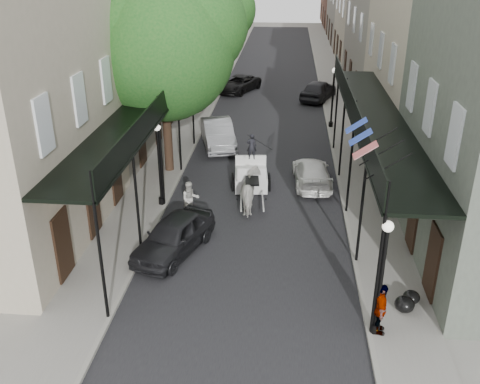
% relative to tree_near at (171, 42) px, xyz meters
% --- Properties ---
extents(ground, '(140.00, 140.00, 0.00)m').
position_rel_tree_near_xyz_m(ground, '(4.20, -10.18, -6.49)').
color(ground, gray).
rests_on(ground, ground).
extents(road, '(8.00, 90.00, 0.01)m').
position_rel_tree_near_xyz_m(road, '(4.20, 9.82, -6.48)').
color(road, black).
rests_on(road, ground).
extents(sidewalk_left, '(2.20, 90.00, 0.12)m').
position_rel_tree_near_xyz_m(sidewalk_left, '(-0.80, 9.82, -6.43)').
color(sidewalk_left, gray).
rests_on(sidewalk_left, ground).
extents(sidewalk_right, '(2.20, 90.00, 0.12)m').
position_rel_tree_near_xyz_m(sidewalk_right, '(9.20, 9.82, -6.43)').
color(sidewalk_right, gray).
rests_on(sidewalk_right, ground).
extents(building_row_left, '(5.00, 80.00, 10.50)m').
position_rel_tree_near_xyz_m(building_row_left, '(-4.40, 19.82, -1.24)').
color(building_row_left, '#AEA18B').
rests_on(building_row_left, ground).
extents(building_row_right, '(5.00, 80.00, 10.50)m').
position_rel_tree_near_xyz_m(building_row_right, '(12.80, 19.82, -1.24)').
color(building_row_right, slate).
rests_on(building_row_right, ground).
extents(gallery_left, '(2.20, 18.05, 4.88)m').
position_rel_tree_near_xyz_m(gallery_left, '(-0.59, -3.20, -2.44)').
color(gallery_left, black).
rests_on(gallery_left, sidewalk_left).
extents(gallery_right, '(2.20, 18.05, 4.88)m').
position_rel_tree_near_xyz_m(gallery_right, '(8.99, -3.20, -2.44)').
color(gallery_right, black).
rests_on(gallery_right, sidewalk_right).
extents(tree_near, '(7.31, 6.80, 9.63)m').
position_rel_tree_near_xyz_m(tree_near, '(0.00, 0.00, 0.00)').
color(tree_near, '#382619').
rests_on(tree_near, sidewalk_left).
extents(tree_far, '(6.45, 6.00, 8.61)m').
position_rel_tree_near_xyz_m(tree_far, '(-0.05, 14.00, -0.65)').
color(tree_far, '#382619').
rests_on(tree_far, sidewalk_left).
extents(lamppost_right_near, '(0.32, 0.32, 3.71)m').
position_rel_tree_near_xyz_m(lamppost_right_near, '(8.30, -12.18, -4.44)').
color(lamppost_right_near, black).
rests_on(lamppost_right_near, sidewalk_right).
extents(lamppost_left, '(0.32, 0.32, 3.71)m').
position_rel_tree_near_xyz_m(lamppost_left, '(0.10, -4.18, -4.44)').
color(lamppost_left, black).
rests_on(lamppost_left, sidewalk_left).
extents(lamppost_right_far, '(0.32, 0.32, 3.71)m').
position_rel_tree_near_xyz_m(lamppost_right_far, '(8.30, 7.82, -4.44)').
color(lamppost_right_far, black).
rests_on(lamppost_right_far, sidewalk_right).
extents(horse, '(1.13, 2.16, 1.76)m').
position_rel_tree_near_xyz_m(horse, '(4.11, -4.18, -5.61)').
color(horse, beige).
rests_on(horse, ground).
extents(carriage, '(1.96, 2.71, 2.94)m').
position_rel_tree_near_xyz_m(carriage, '(3.87, -1.45, -5.35)').
color(carriage, black).
rests_on(carriage, ground).
extents(pedestrian_walking, '(0.94, 0.85, 1.58)m').
position_rel_tree_near_xyz_m(pedestrian_walking, '(1.54, -5.00, -5.70)').
color(pedestrian_walking, '#B8B7AE').
rests_on(pedestrian_walking, ground).
extents(pedestrian_sidewalk_left, '(1.21, 0.79, 1.76)m').
position_rel_tree_near_xyz_m(pedestrian_sidewalk_left, '(-1.60, 8.35, -5.49)').
color(pedestrian_sidewalk_left, gray).
rests_on(pedestrian_sidewalk_left, sidewalk_left).
extents(pedestrian_sidewalk_right, '(0.50, 1.00, 1.65)m').
position_rel_tree_near_xyz_m(pedestrian_sidewalk_right, '(8.40, -12.18, -5.54)').
color(pedestrian_sidewalk_right, gray).
rests_on(pedestrian_sidewalk_right, sidewalk_right).
extents(car_left_near, '(2.99, 4.48, 1.42)m').
position_rel_tree_near_xyz_m(car_left_near, '(1.44, -8.01, -5.78)').
color(car_left_near, black).
rests_on(car_left_near, ground).
extents(car_left_mid, '(2.71, 4.90, 1.53)m').
position_rel_tree_near_xyz_m(car_left_mid, '(1.60, 3.82, -5.72)').
color(car_left_mid, '#97979C').
rests_on(car_left_mid, ground).
extents(car_left_far, '(3.75, 4.96, 1.25)m').
position_rel_tree_near_xyz_m(car_left_far, '(1.60, 16.66, -5.86)').
color(car_left_far, black).
rests_on(car_left_far, ground).
extents(car_right_near, '(1.95, 4.24, 1.20)m').
position_rel_tree_near_xyz_m(car_right_near, '(6.80, -1.18, -5.89)').
color(car_right_near, white).
rests_on(car_right_near, ground).
extents(car_right_far, '(3.22, 4.78, 1.51)m').
position_rel_tree_near_xyz_m(car_right_far, '(7.80, 14.73, -5.73)').
color(car_right_far, black).
rests_on(car_right_far, ground).
extents(trash_bags, '(0.88, 1.03, 0.52)m').
position_rel_tree_near_xyz_m(trash_bags, '(9.47, -10.92, -6.12)').
color(trash_bags, black).
rests_on(trash_bags, sidewalk_right).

